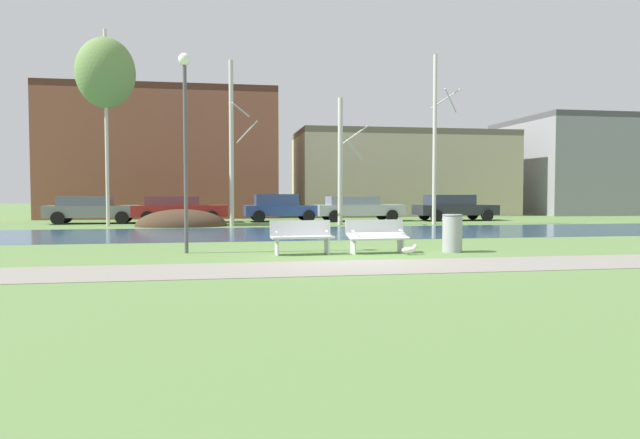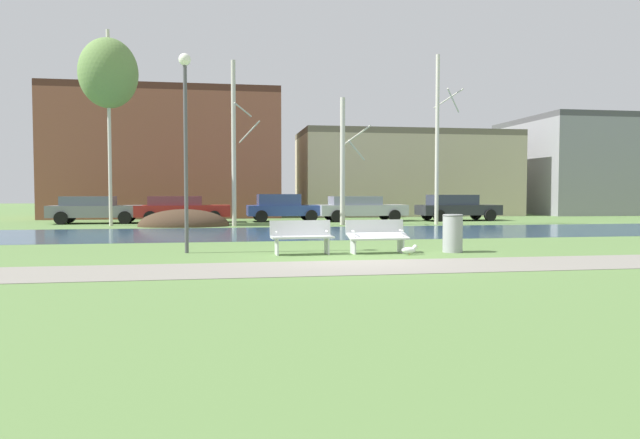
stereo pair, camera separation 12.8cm
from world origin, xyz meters
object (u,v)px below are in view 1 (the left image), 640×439
seagull (410,250)px  parked_suv_fifth_dark (453,207)px  parked_hatch_third_blue (280,207)px  parked_wagon_fourth_silver (357,208)px  parked_sedan_second_red (178,208)px  bench_left (302,236)px  parked_van_nearest_grey (91,209)px  streetlamp (185,120)px  trash_bin (452,233)px  bench_right (377,235)px

seagull → parked_suv_fifth_dark: 18.30m
seagull → parked_hatch_third_blue: 17.15m
parked_wagon_fourth_silver → parked_suv_fifth_dark: size_ratio=1.07×
parked_sedan_second_red → parked_wagon_fourth_silver: (9.50, -0.09, -0.01)m
bench_left → parked_van_nearest_grey: 18.20m
streetlamp → parked_wagon_fourth_silver: bearing=61.5°
parked_hatch_third_blue → parked_suv_fifth_dark: parked_hatch_third_blue is taller
trash_bin → parked_suv_fifth_dark: (6.72, 15.95, 0.24)m
streetlamp → parked_sedan_second_red: size_ratio=1.08×
parked_hatch_third_blue → parked_wagon_fourth_silver: 4.20m
bench_left → seagull: bench_left is taller
seagull → parked_wagon_fourth_silver: parked_wagon_fourth_silver is taller
bench_left → seagull: size_ratio=3.62×
parked_van_nearest_grey → bench_right: bearing=-57.1°
bench_left → streetlamp: size_ratio=0.31×
bench_left → seagull: (2.70, -0.59, -0.34)m
streetlamp → parked_van_nearest_grey: size_ratio=1.14×
trash_bin → parked_wagon_fourth_silver: bearing=85.4°
bench_left → parked_wagon_fourth_silver: (5.35, 16.13, 0.26)m
parked_sedan_second_red → streetlamp: bearing=-85.5°
parked_hatch_third_blue → trash_bin: bearing=-80.2°
trash_bin → parked_suv_fifth_dark: size_ratio=0.22×
bench_right → streetlamp: bearing=170.4°
streetlamp → parked_van_nearest_grey: 16.47m
bench_left → parked_sedan_second_red: parked_sedan_second_red is taller
parked_suv_fifth_dark → parked_sedan_second_red: bearing=178.5°
parked_van_nearest_grey → parked_suv_fifth_dark: bearing=-0.9°
trash_bin → parked_van_nearest_grey: 20.48m
parked_sedan_second_red → parked_suv_fifth_dark: bearing=-1.5°
streetlamp → trash_bin: bearing=-7.8°
parked_van_nearest_grey → parked_suv_fifth_dark: (19.19, -0.29, 0.02)m
trash_bin → parked_sedan_second_red: (-8.19, 16.34, 0.22)m
parked_van_nearest_grey → parked_wagon_fourth_silver: 13.78m
bench_right → parked_suv_fifth_dark: parked_suv_fifth_dark is taller
bench_left → bench_right: same height
trash_bin → parked_van_nearest_grey: size_ratio=0.22×
seagull → parked_hatch_third_blue: parked_hatch_third_blue is taller
bench_left → parked_suv_fifth_dark: bearing=55.8°
parked_van_nearest_grey → parked_suv_fifth_dark: parked_suv_fifth_dark is taller
bench_right → parked_sedan_second_red: parked_sedan_second_red is taller
bench_left → bench_right: (1.99, 0.00, 0.00)m
parked_wagon_fourth_silver → bench_right: bearing=-101.8°
streetlamp → parked_wagon_fourth_silver: 17.62m
parked_van_nearest_grey → parked_wagon_fourth_silver: size_ratio=0.95×
parked_hatch_third_blue → parked_wagon_fourth_silver: parked_hatch_third_blue is taller
trash_bin → parked_wagon_fourth_silver: parked_wagon_fourth_silver is taller
bench_left → parked_suv_fifth_dark: 19.14m
bench_right → streetlamp: streetlamp is taller
parked_van_nearest_grey → parked_hatch_third_blue: parked_hatch_third_blue is taller
bench_left → trash_bin: (4.04, -0.12, 0.05)m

